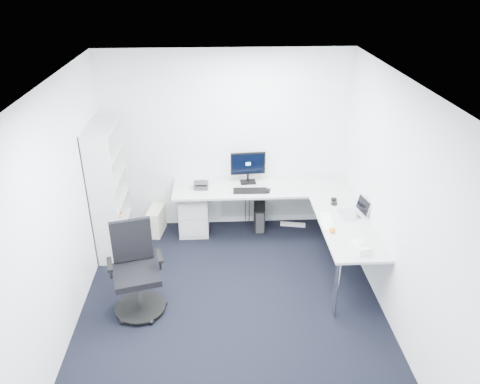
{
  "coord_description": "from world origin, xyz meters",
  "views": [
    {
      "loc": [
        -0.13,
        -4.37,
        3.77
      ],
      "look_at": [
        0.15,
        1.05,
        1.05
      ],
      "focal_mm": 35.0,
      "sensor_mm": 36.0,
      "label": 1
    }
  ],
  "objects_px": {
    "l_desk": "(267,222)",
    "task_chair": "(136,272)",
    "laptop": "(350,207)",
    "bookshelf": "(109,190)",
    "monitor": "(248,167)"
  },
  "relations": [
    {
      "from": "bookshelf",
      "to": "laptop",
      "type": "relative_size",
      "value": 5.84
    },
    {
      "from": "bookshelf",
      "to": "monitor",
      "type": "xyz_separation_m",
      "value": [
        1.94,
        0.45,
        0.1
      ]
    },
    {
      "from": "monitor",
      "to": "laptop",
      "type": "xyz_separation_m",
      "value": [
        1.25,
        -1.04,
        -0.13
      ]
    },
    {
      "from": "l_desk",
      "to": "task_chair",
      "type": "xyz_separation_m",
      "value": [
        -1.64,
        -1.35,
        0.16
      ]
    },
    {
      "from": "task_chair",
      "to": "laptop",
      "type": "xyz_separation_m",
      "value": [
        2.65,
        0.81,
        0.34
      ]
    },
    {
      "from": "monitor",
      "to": "laptop",
      "type": "bearing_deg",
      "value": -44.1
    },
    {
      "from": "bookshelf",
      "to": "monitor",
      "type": "bearing_deg",
      "value": 12.94
    },
    {
      "from": "l_desk",
      "to": "laptop",
      "type": "height_order",
      "value": "laptop"
    },
    {
      "from": "task_chair",
      "to": "bookshelf",
      "type": "bearing_deg",
      "value": 96.38
    },
    {
      "from": "task_chair",
      "to": "laptop",
      "type": "height_order",
      "value": "task_chair"
    },
    {
      "from": "laptop",
      "to": "l_desk",
      "type": "bearing_deg",
      "value": 140.94
    },
    {
      "from": "l_desk",
      "to": "bookshelf",
      "type": "xyz_separation_m",
      "value": [
        -2.17,
        0.05,
        0.54
      ]
    },
    {
      "from": "task_chair",
      "to": "laptop",
      "type": "bearing_deg",
      "value": 2.42
    },
    {
      "from": "bookshelf",
      "to": "laptop",
      "type": "xyz_separation_m",
      "value": [
        3.19,
        -0.59,
        -0.04
      ]
    },
    {
      "from": "laptop",
      "to": "bookshelf",
      "type": "bearing_deg",
      "value": 158.69
    }
  ]
}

